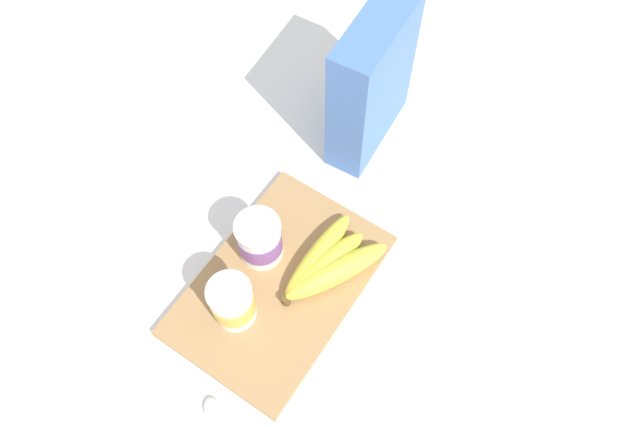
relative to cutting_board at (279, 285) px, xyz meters
name	(u,v)px	position (x,y,z in m)	size (l,w,h in m)	color
ground_plane	(280,287)	(0.00, 0.00, -0.01)	(2.40, 2.40, 0.00)	silver
cutting_board	(279,285)	(0.00, 0.00, 0.00)	(0.34, 0.23, 0.02)	#A37A4C
cereal_box	(372,84)	(0.33, 0.04, 0.13)	(0.19, 0.07, 0.27)	#4770B7
yogurt_cup_front	(232,302)	(-0.07, 0.03, 0.05)	(0.07, 0.07, 0.09)	white
yogurt_cup_back	(260,240)	(0.03, 0.05, 0.05)	(0.07, 0.07, 0.09)	white
banana_bunch	(327,265)	(0.06, -0.05, 0.03)	(0.18, 0.12, 0.04)	yellow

